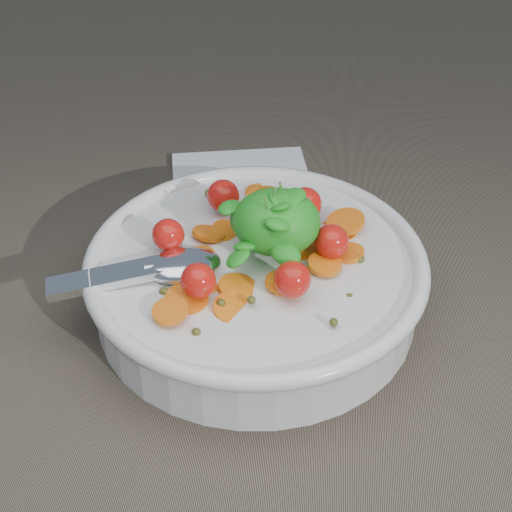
{
  "coord_description": "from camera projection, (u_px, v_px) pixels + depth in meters",
  "views": [
    {
      "loc": [
        0.07,
        -0.45,
        0.43
      ],
      "look_at": [
        0.02,
        0.03,
        0.05
      ],
      "focal_mm": 55.0,
      "sensor_mm": 36.0,
      "label": 1
    }
  ],
  "objects": [
    {
      "name": "bowl",
      "position": [
        256.0,
        278.0,
        0.63
      ],
      "size": [
        0.29,
        0.27,
        0.12
      ],
      "color": "silver",
      "rests_on": "ground"
    },
    {
      "name": "ground",
      "position": [
        226.0,
        330.0,
        0.63
      ],
      "size": [
        6.0,
        6.0,
        0.0
      ],
      "primitive_type": "plane",
      "color": "#6C5F4D",
      "rests_on": "ground"
    },
    {
      "name": "napkin",
      "position": [
        242.0,
        183.0,
        0.79
      ],
      "size": [
        0.16,
        0.15,
        0.01
      ],
      "primitive_type": "cube",
      "rotation": [
        0.0,
        0.0,
        0.2
      ],
      "color": "white",
      "rests_on": "ground"
    }
  ]
}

